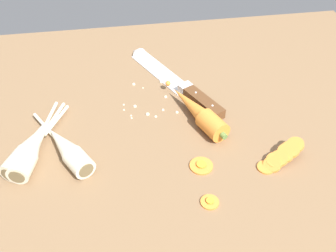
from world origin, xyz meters
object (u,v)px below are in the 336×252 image
object	(u,v)px
parsnip_back	(31,148)
carrot_slice_stray_mid	(210,201)
chefs_knife	(170,78)
carrot_slice_stray_near	(201,165)
whole_carrot	(198,112)
parsnip_mid_left	(67,149)
parsnip_mid_right	(30,149)
parsnip_front	(32,145)
carrot_slice_stack	(281,156)

from	to	relation	value
parsnip_back	carrot_slice_stray_mid	size ratio (longest dim) A/B	6.85
chefs_knife	carrot_slice_stray_near	bearing A→B (deg)	-87.69
whole_carrot	parsnip_back	bearing A→B (deg)	-170.95
chefs_knife	parsnip_mid_left	world-z (taller)	parsnip_mid_left
parsnip_mid_right	parsnip_back	distance (cm)	0.23
chefs_knife	parsnip_back	bearing A→B (deg)	-145.63
parsnip_mid_left	carrot_slice_stray_near	world-z (taller)	parsnip_mid_left
parsnip_front	parsnip_back	distance (cm)	0.73
carrot_slice_stack	carrot_slice_stray_near	xyz separation A→B (cm)	(-14.84, 0.93, -0.86)
parsnip_front	carrot_slice_stack	xyz separation A→B (cm)	(45.40, -9.37, -0.76)
parsnip_front	carrot_slice_stray_mid	distance (cm)	34.46
chefs_knife	parsnip_mid_left	size ratio (longest dim) A/B	1.69
whole_carrot	parsnip_mid_left	xyz separation A→B (cm)	(-26.26, -6.52, -0.12)
carrot_slice_stack	carrot_slice_stray_near	distance (cm)	14.90
parsnip_front	carrot_slice_stray_near	xyz separation A→B (cm)	(30.56, -8.44, -1.62)
parsnip_back	carrot_slice_stack	xyz separation A→B (cm)	(45.46, -8.65, -0.76)
parsnip_back	parsnip_front	bearing A→B (deg)	85.40
parsnip_mid_left	carrot_slice_stray_mid	distance (cm)	27.83
carrot_slice_stray_mid	whole_carrot	bearing A→B (deg)	82.93
chefs_knife	carrot_slice_stray_mid	bearing A→B (deg)	-88.87
parsnip_back	carrot_slice_stack	world-z (taller)	parsnip_back
parsnip_front	parsnip_mid_left	bearing A→B (deg)	-17.22
whole_carrot	parsnip_mid_right	xyz separation A→B (cm)	(-33.04, -5.32, -0.12)
whole_carrot	parsnip_front	distance (cm)	33.08
parsnip_mid_left	parsnip_mid_right	xyz separation A→B (cm)	(-6.78, 1.20, 0.00)
whole_carrot	carrot_slice_stack	world-z (taller)	whole_carrot
chefs_knife	carrot_slice_stack	world-z (taller)	carrot_slice_stack
parsnip_mid_left	carrot_slice_stray_mid	size ratio (longest dim) A/B	6.14
chefs_knife	parsnip_mid_left	bearing A→B (deg)	-136.89
chefs_knife	parsnip_front	bearing A→B (deg)	-146.55
parsnip_mid_left	carrot_slice_stray_near	distance (cm)	24.95
parsnip_mid_left	parsnip_mid_right	size ratio (longest dim) A/B	0.98
parsnip_mid_left	carrot_slice_stray_near	xyz separation A→B (cm)	(24.05, -6.43, -1.62)
carrot_slice_stray_near	carrot_slice_stray_mid	distance (cm)	8.19
parsnip_mid_left	parsnip_back	distance (cm)	6.69
parsnip_mid_right	carrot_slice_stray_mid	bearing A→B (deg)	-27.46
parsnip_mid_left	parsnip_mid_right	world-z (taller)	same
carrot_slice_stack	carrot_slice_stray_near	size ratio (longest dim) A/B	2.28
chefs_knife	carrot_slice_stray_near	world-z (taller)	chefs_knife
parsnip_front	parsnip_back	size ratio (longest dim) A/B	0.92
parsnip_mid_left	whole_carrot	bearing A→B (deg)	13.94
parsnip_mid_right	parsnip_front	bearing A→B (deg)	71.54
parsnip_front	parsnip_back	xyz separation A→B (cm)	(-0.06, -0.73, -0.00)
parsnip_front	parsnip_mid_left	world-z (taller)	same
carrot_slice_stray_near	parsnip_mid_left	bearing A→B (deg)	165.04
carrot_slice_stack	parsnip_mid_left	bearing A→B (deg)	169.29
whole_carrot	carrot_slice_stray_near	world-z (taller)	whole_carrot
whole_carrot	parsnip_mid_left	size ratio (longest dim) A/B	1.03
carrot_slice_stray_near	carrot_slice_stray_mid	xyz separation A→B (cm)	(-0.41, -8.18, 0.00)
parsnip_front	parsnip_mid_right	xyz separation A→B (cm)	(-0.27, -0.81, -0.00)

